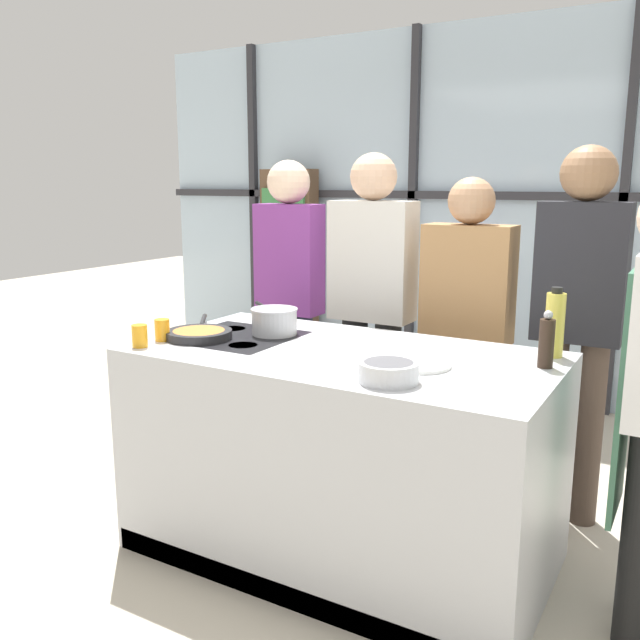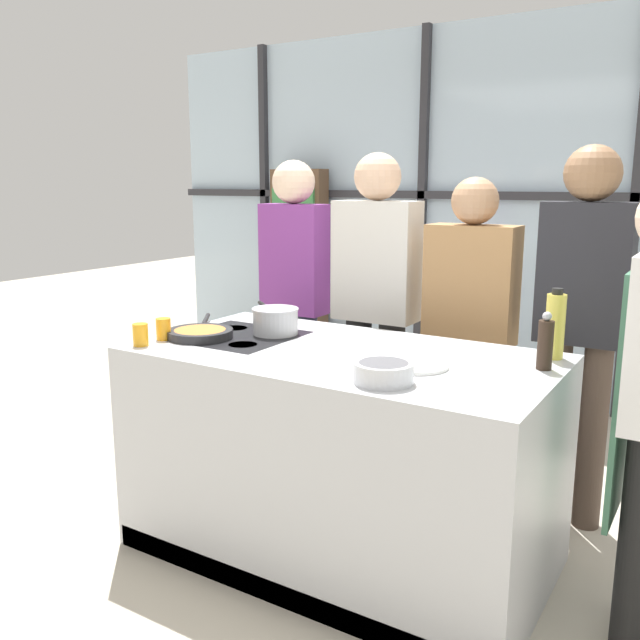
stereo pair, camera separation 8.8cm
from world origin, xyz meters
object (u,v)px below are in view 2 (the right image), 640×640
at_px(saucepan, 275,320).
at_px(mixing_bowl, 383,372).
at_px(juice_glass_near, 140,335).
at_px(spectator_center_right, 469,322).
at_px(frying_pan, 200,333).
at_px(spectator_center_left, 376,297).
at_px(white_plate, 415,365).
at_px(oil_bottle, 555,326).
at_px(pepper_grinder, 545,343).
at_px(spectator_far_right, 582,310).
at_px(juice_glass_far, 163,329).
at_px(spectator_far_left, 294,287).

xyz_separation_m(saucepan, mixing_bowl, (0.79, -0.44, -0.03)).
bearing_deg(juice_glass_near, saucepan, 54.44).
xyz_separation_m(spectator_center_right, saucepan, (-0.70, -0.71, 0.06)).
bearing_deg(spectator_center_right, juice_glass_near, 48.96).
relative_size(frying_pan, mixing_bowl, 2.18).
xyz_separation_m(spectator_center_left, white_plate, (0.64, -0.90, -0.08)).
height_order(frying_pan, white_plate, frying_pan).
distance_m(oil_bottle, pepper_grinder, 0.19).
height_order(spectator_far_right, white_plate, spectator_far_right).
relative_size(saucepan, juice_glass_far, 3.53).
bearing_deg(pepper_grinder, mixing_bowl, -132.59).
height_order(spectator_center_right, pepper_grinder, spectator_center_right).
xyz_separation_m(spectator_far_right, juice_glass_far, (-1.60, -1.08, -0.07)).
relative_size(spectator_center_right, juice_glass_far, 16.87).
relative_size(spectator_far_right, saucepan, 5.18).
distance_m(spectator_center_left, juice_glass_near, 1.33).
xyz_separation_m(saucepan, juice_glass_far, (-0.36, -0.37, -0.02)).
relative_size(pepper_grinder, juice_glass_far, 2.29).
distance_m(spectator_far_left, mixing_bowl, 1.64).
bearing_deg(pepper_grinder, spectator_far_right, 89.96).
bearing_deg(oil_bottle, spectator_far_right, 88.76).
bearing_deg(spectator_far_left, spectator_center_right, -180.00).
relative_size(frying_pan, oil_bottle, 1.65).
bearing_deg(spectator_far_left, juice_glass_near, 90.49).
relative_size(white_plate, juice_glass_near, 2.64).
relative_size(spectator_far_right, oil_bottle, 6.24).
bearing_deg(juice_glass_near, spectator_far_right, 37.35).
xyz_separation_m(mixing_bowl, juice_glass_near, (-1.16, -0.07, 0.01)).
distance_m(spectator_far_left, juice_glass_far, 1.08).
bearing_deg(juice_glass_far, juice_glass_near, -90.00).
bearing_deg(white_plate, spectator_far_left, 142.47).
bearing_deg(frying_pan, white_plate, 3.00).
distance_m(saucepan, juice_glass_far, 0.52).
distance_m(spectator_center_right, saucepan, 1.00).
distance_m(spectator_center_left, pepper_grinder, 1.27).
xyz_separation_m(spectator_far_right, oil_bottle, (-0.01, -0.48, 0.01)).
bearing_deg(mixing_bowl, spectator_center_left, 118.53).
bearing_deg(juice_glass_far, oil_bottle, 20.63).
xyz_separation_m(frying_pan, mixing_bowl, (1.05, -0.20, 0.02)).
bearing_deg(spectator_center_right, white_plate, 96.49).
bearing_deg(pepper_grinder, oil_bottle, 93.02).
bearing_deg(saucepan, oil_bottle, 10.68).
height_order(spectator_center_right, mixing_bowl, spectator_center_right).
bearing_deg(frying_pan, oil_bottle, 17.84).
height_order(frying_pan, juice_glass_near, juice_glass_near).
height_order(frying_pan, pepper_grinder, pepper_grinder).
distance_m(spectator_far_left, spectator_center_left, 0.54).
bearing_deg(white_plate, mixing_bowl, -92.55).
bearing_deg(spectator_far_left, spectator_far_right, -180.00).
bearing_deg(white_plate, spectator_far_right, 64.34).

